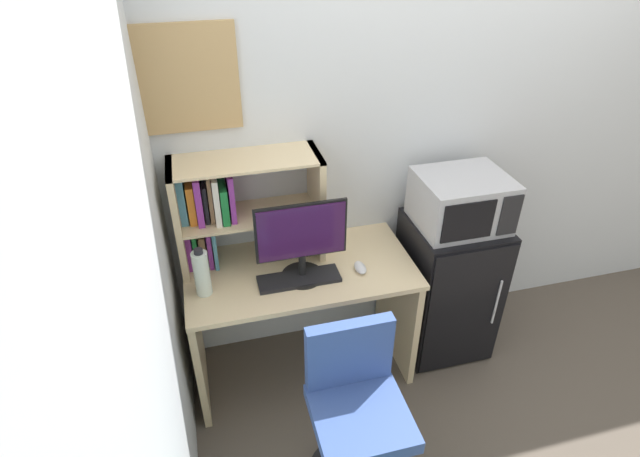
{
  "coord_description": "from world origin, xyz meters",
  "views": [
    {
      "loc": [
        -1.38,
        -2.37,
        2.37
      ],
      "look_at": [
        -0.85,
        -0.34,
        1.0
      ],
      "focal_mm": 28.48,
      "sensor_mm": 36.0,
      "label": 1
    }
  ],
  "objects_px": {
    "hutch_bookshelf": "(227,207)",
    "mini_fridge": "(447,286)",
    "keyboard": "(299,279)",
    "desk_chair": "(356,421)",
    "microwave": "(461,201)",
    "monitor": "(302,238)",
    "water_bottle": "(202,273)",
    "computer_mouse": "(360,268)",
    "wall_corkboard": "(174,80)"
  },
  "relations": [
    {
      "from": "hutch_bookshelf",
      "to": "microwave",
      "type": "bearing_deg",
      "value": -7.61
    },
    {
      "from": "hutch_bookshelf",
      "to": "water_bottle",
      "type": "height_order",
      "value": "hutch_bookshelf"
    },
    {
      "from": "water_bottle",
      "to": "desk_chair",
      "type": "height_order",
      "value": "water_bottle"
    },
    {
      "from": "computer_mouse",
      "to": "microwave",
      "type": "bearing_deg",
      "value": 10.6
    },
    {
      "from": "hutch_bookshelf",
      "to": "mini_fridge",
      "type": "distance_m",
      "value": 1.38
    },
    {
      "from": "monitor",
      "to": "water_bottle",
      "type": "height_order",
      "value": "monitor"
    },
    {
      "from": "hutch_bookshelf",
      "to": "microwave",
      "type": "relative_size",
      "value": 1.58
    },
    {
      "from": "hutch_bookshelf",
      "to": "monitor",
      "type": "xyz_separation_m",
      "value": [
        0.32,
        -0.25,
        -0.08
      ]
    },
    {
      "from": "mini_fridge",
      "to": "water_bottle",
      "type": "bearing_deg",
      "value": -176.36
    },
    {
      "from": "mini_fridge",
      "to": "desk_chair",
      "type": "distance_m",
      "value": 1.08
    },
    {
      "from": "hutch_bookshelf",
      "to": "mini_fridge",
      "type": "xyz_separation_m",
      "value": [
        1.22,
        -0.17,
        -0.63
      ]
    },
    {
      "from": "hutch_bookshelf",
      "to": "water_bottle",
      "type": "xyz_separation_m",
      "value": [
        -0.17,
        -0.25,
        -0.2
      ]
    },
    {
      "from": "hutch_bookshelf",
      "to": "microwave",
      "type": "xyz_separation_m",
      "value": [
        1.22,
        -0.16,
        -0.05
      ]
    },
    {
      "from": "monitor",
      "to": "microwave",
      "type": "distance_m",
      "value": 0.9
    },
    {
      "from": "mini_fridge",
      "to": "keyboard",
      "type": "bearing_deg",
      "value": -173.13
    },
    {
      "from": "mini_fridge",
      "to": "desk_chair",
      "type": "xyz_separation_m",
      "value": [
        -0.8,
        -0.72,
        -0.05
      ]
    },
    {
      "from": "desk_chair",
      "to": "computer_mouse",
      "type": "bearing_deg",
      "value": 71.41
    },
    {
      "from": "desk_chair",
      "to": "water_bottle",
      "type": "bearing_deg",
      "value": 132.93
    },
    {
      "from": "keyboard",
      "to": "computer_mouse",
      "type": "relative_size",
      "value": 3.87
    },
    {
      "from": "microwave",
      "to": "desk_chair",
      "type": "height_order",
      "value": "microwave"
    },
    {
      "from": "keyboard",
      "to": "mini_fridge",
      "type": "height_order",
      "value": "mini_fridge"
    },
    {
      "from": "monitor",
      "to": "keyboard",
      "type": "xyz_separation_m",
      "value": [
        -0.02,
        -0.03,
        -0.23
      ]
    },
    {
      "from": "computer_mouse",
      "to": "hutch_bookshelf",
      "type": "bearing_deg",
      "value": 156.37
    },
    {
      "from": "mini_fridge",
      "to": "hutch_bookshelf",
      "type": "bearing_deg",
      "value": 172.26
    },
    {
      "from": "hutch_bookshelf",
      "to": "monitor",
      "type": "relative_size",
      "value": 1.63
    },
    {
      "from": "water_bottle",
      "to": "wall_corkboard",
      "type": "xyz_separation_m",
      "value": [
        0.0,
        0.37,
        0.81
      ]
    },
    {
      "from": "microwave",
      "to": "wall_corkboard",
      "type": "distance_m",
      "value": 1.56
    },
    {
      "from": "monitor",
      "to": "computer_mouse",
      "type": "height_order",
      "value": "monitor"
    },
    {
      "from": "computer_mouse",
      "to": "wall_corkboard",
      "type": "relative_size",
      "value": 0.19
    },
    {
      "from": "keyboard",
      "to": "microwave",
      "type": "bearing_deg",
      "value": 7.06
    },
    {
      "from": "computer_mouse",
      "to": "water_bottle",
      "type": "xyz_separation_m",
      "value": [
        -0.79,
        0.02,
        0.11
      ]
    },
    {
      "from": "computer_mouse",
      "to": "monitor",
      "type": "bearing_deg",
      "value": 175.38
    },
    {
      "from": "hutch_bookshelf",
      "to": "desk_chair",
      "type": "distance_m",
      "value": 1.19
    },
    {
      "from": "water_bottle",
      "to": "hutch_bookshelf",
      "type": "bearing_deg",
      "value": 56.6
    },
    {
      "from": "keyboard",
      "to": "microwave",
      "type": "distance_m",
      "value": 0.96
    },
    {
      "from": "monitor",
      "to": "desk_chair",
      "type": "relative_size",
      "value": 0.53
    },
    {
      "from": "hutch_bookshelf",
      "to": "mini_fridge",
      "type": "bearing_deg",
      "value": -7.74
    },
    {
      "from": "computer_mouse",
      "to": "desk_chair",
      "type": "height_order",
      "value": "desk_chair"
    },
    {
      "from": "hutch_bookshelf",
      "to": "water_bottle",
      "type": "bearing_deg",
      "value": -123.4
    },
    {
      "from": "monitor",
      "to": "microwave",
      "type": "height_order",
      "value": "monitor"
    },
    {
      "from": "computer_mouse",
      "to": "mini_fridge",
      "type": "relative_size",
      "value": 0.12
    },
    {
      "from": "wall_corkboard",
      "to": "mini_fridge",
      "type": "bearing_deg",
      "value": -11.56
    },
    {
      "from": "desk_chair",
      "to": "keyboard",
      "type": "bearing_deg",
      "value": 101.16
    },
    {
      "from": "microwave",
      "to": "water_bottle",
      "type": "bearing_deg",
      "value": -176.24
    },
    {
      "from": "mini_fridge",
      "to": "wall_corkboard",
      "type": "height_order",
      "value": "wall_corkboard"
    },
    {
      "from": "microwave",
      "to": "wall_corkboard",
      "type": "height_order",
      "value": "wall_corkboard"
    },
    {
      "from": "keyboard",
      "to": "desk_chair",
      "type": "bearing_deg",
      "value": -78.84
    },
    {
      "from": "keyboard",
      "to": "microwave",
      "type": "xyz_separation_m",
      "value": [
        0.92,
        0.11,
        0.26
      ]
    },
    {
      "from": "computer_mouse",
      "to": "mini_fridge",
      "type": "bearing_deg",
      "value": 10.32
    },
    {
      "from": "hutch_bookshelf",
      "to": "computer_mouse",
      "type": "height_order",
      "value": "hutch_bookshelf"
    }
  ]
}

